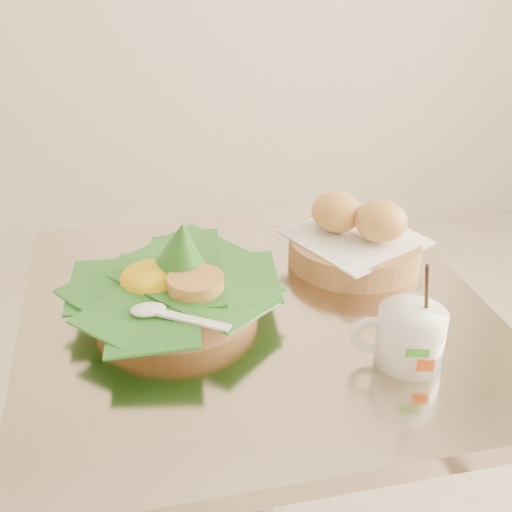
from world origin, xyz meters
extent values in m
cylinder|color=gray|center=(0.11, 0.01, 0.37)|extent=(0.07, 0.07, 0.69)
cube|color=beige|center=(0.11, 0.01, 0.73)|extent=(0.73, 0.73, 0.03)
cylinder|color=#AE804A|center=(-0.01, 0.03, 0.77)|extent=(0.25, 0.25, 0.04)
cone|color=#29621C|center=(0.01, 0.04, 0.84)|extent=(0.12, 0.14, 0.13)
ellipsoid|color=yellow|center=(-0.04, 0.04, 0.80)|extent=(0.09, 0.09, 0.05)
cylinder|color=#CC9347|center=(0.02, 0.00, 0.81)|extent=(0.08, 0.08, 0.02)
cylinder|color=#AE804A|center=(0.31, 0.13, 0.77)|extent=(0.23, 0.23, 0.05)
cube|color=white|center=(0.31, 0.13, 0.80)|extent=(0.26, 0.26, 0.01)
ellipsoid|color=#B27429|center=(0.28, 0.15, 0.83)|extent=(0.09, 0.09, 0.07)
ellipsoid|color=#B27429|center=(0.34, 0.10, 0.83)|extent=(0.09, 0.09, 0.07)
cylinder|color=white|center=(0.29, -0.16, 0.79)|extent=(0.09, 0.09, 0.08)
torus|color=white|center=(0.24, -0.15, 0.79)|extent=(0.06, 0.02, 0.06)
cylinder|color=#4B2415|center=(0.29, -0.16, 0.82)|extent=(0.08, 0.08, 0.01)
cylinder|color=black|center=(0.31, -0.15, 0.85)|extent=(0.03, 0.04, 0.11)
cube|color=green|center=(0.28, -0.20, 0.80)|extent=(0.03, 0.01, 0.01)
cube|color=orange|center=(0.29, -0.20, 0.78)|extent=(0.02, 0.01, 0.02)
camera|label=1|loc=(-0.03, -0.81, 1.28)|focal=45.00mm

